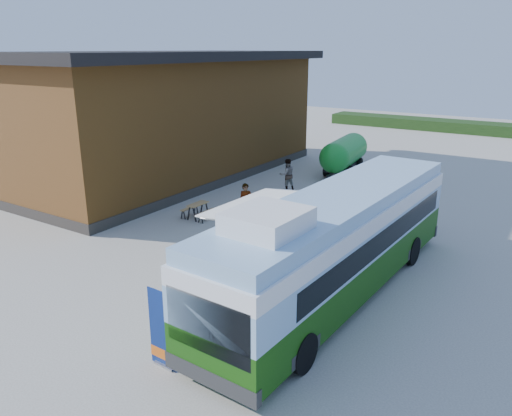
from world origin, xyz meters
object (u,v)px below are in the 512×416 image
Objects in this scene: bus at (337,240)px; person_a at (246,202)px; picnic_table at (198,207)px; banner at (163,336)px; slurry_tanker at (344,153)px; person_b at (287,175)px.

person_a is (-6.58, 4.56, -1.00)m from bus.
person_a reaches higher than picnic_table.
person_a is at bearing 116.27° from banner.
banner reaches higher than person_a.
picnic_table is 12.26m from slurry_tanker.
bus reaches higher than slurry_tanker.
bus is 12.54m from person_b.
person_b is (-7.48, 10.01, -0.97)m from bus.
banner is 1.63× the size of picnic_table.
banner is 1.16× the size of person_b.
person_a is at bearing -97.25° from slurry_tanker.
bus is 8.07m from person_a.
banner is 11.53m from picnic_table.
person_b is (1.10, 6.51, 0.36)m from picnic_table.
person_a is at bearing 147.78° from bus.
person_a is 11.00m from slurry_tanker.
bus reaches higher than person_a.
banner is 21.95m from slurry_tanker.
person_b is at bearing 129.29° from bus.
person_a is at bearing 27.65° from picnic_table.
bus is 2.08× the size of slurry_tanker.
picnic_table is at bearing 160.32° from bus.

